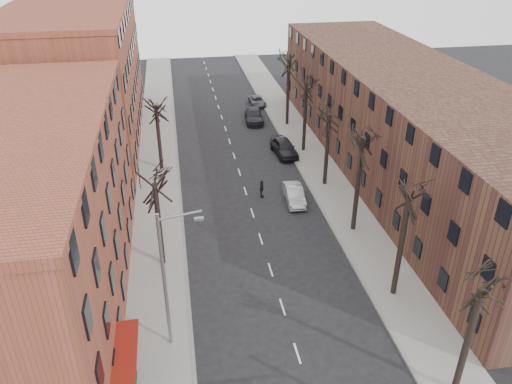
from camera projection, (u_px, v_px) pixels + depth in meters
name	position (u px, v px, depth m)	size (l,w,h in m)	color
sidewalk_left	(158.00, 165.00, 51.06)	(4.00, 90.00, 0.15)	gray
sidewalk_right	(309.00, 154.00, 53.44)	(4.00, 90.00, 0.15)	gray
building_left_near	(12.00, 227.00, 29.74)	(12.00, 26.00, 12.00)	brown
building_left_far	(78.00, 77.00, 54.33)	(12.00, 28.00, 14.00)	brown
building_right	(406.00, 122.00, 47.94)	(12.00, 50.00, 10.00)	#513526
tree_right_b	(393.00, 294.00, 33.53)	(5.20, 5.20, 10.80)	black
tree_right_c	(353.00, 230.00, 40.45)	(5.20, 5.20, 11.60)	black
tree_right_d	(324.00, 185.00, 47.36)	(5.20, 5.20, 10.00)	black
tree_right_e	(303.00, 151.00, 54.28)	(5.20, 5.20, 10.80)	black
tree_right_f	(287.00, 125.00, 61.20)	(5.20, 5.20, 11.60)	black
tree_left_a	(163.00, 264.00, 36.46)	(5.20, 5.20, 9.50)	black
tree_left_b	(162.00, 169.00, 50.30)	(5.20, 5.20, 9.50)	black
streetlight	(167.00, 276.00, 27.23)	(2.45, 0.22, 9.03)	slate
silver_sedan	(294.00, 194.00, 44.22)	(1.48, 4.24, 1.40)	#A7A9AE
parked_car_near	(284.00, 147.00, 53.03)	(2.03, 5.05, 1.72)	black
parked_car_mid	(254.00, 115.00, 61.86)	(2.13, 5.24, 1.52)	black
parked_car_far	(257.00, 101.00, 67.42)	(1.86, 4.02, 1.12)	#515258
pedestrian_crossing	(262.00, 189.00, 44.84)	(0.98, 0.41, 1.68)	black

